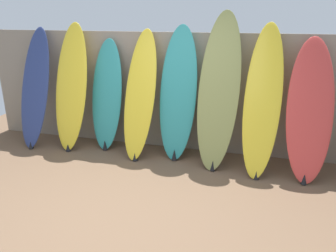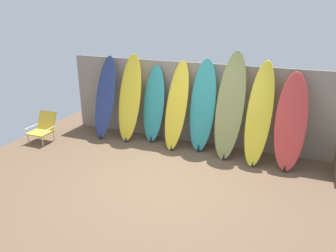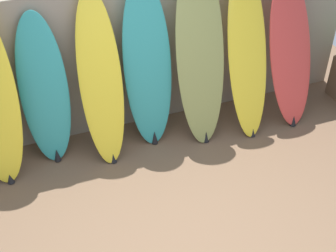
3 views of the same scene
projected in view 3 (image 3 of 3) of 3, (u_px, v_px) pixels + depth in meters
The scene contains 8 objects.
ground at pixel (178, 242), 4.48m from camera, with size 7.68×7.68×0.00m, color brown.
fence_back at pixel (117, 61), 5.42m from camera, with size 6.08×0.11×1.80m.
surfboard_teal_2 at pixel (44, 92), 5.02m from camera, with size 0.56×0.47×1.71m.
surfboard_yellow_3 at pixel (101, 82), 5.04m from camera, with size 0.53×0.73×1.86m.
surfboard_teal_4 at pixel (148, 68), 5.22m from camera, with size 0.58×0.50×1.92m.
surfboard_olive_5 at pixel (200, 55), 5.25m from camera, with size 0.62×0.70×2.11m.
surfboard_yellow_6 at pixel (247, 54), 5.42m from camera, with size 0.53×0.82×1.97m.
surfboard_red_7 at pixel (290, 52), 5.62m from camera, with size 0.60×0.76×1.80m.
Camera 3 is at (-1.08, -2.67, 3.61)m, focal length 50.00 mm.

